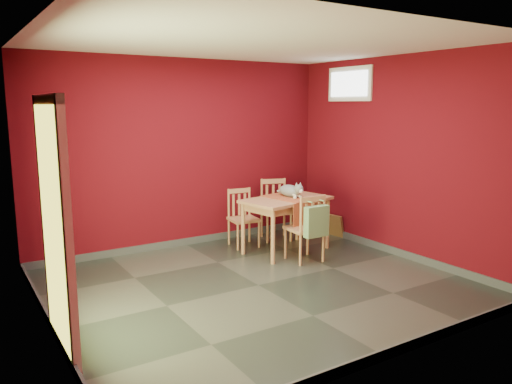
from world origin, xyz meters
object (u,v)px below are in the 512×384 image
chair_far_right (275,209)px  tote_bag (316,221)px  chair_far_left (243,217)px  picture_frame (334,225)px  dining_table (286,205)px  cat (290,188)px  chair_near (306,227)px

chair_far_right → tote_bag: chair_far_right is taller
chair_far_left → picture_frame: size_ratio=2.34×
chair_far_left → tote_bag: (0.32, -1.31, 0.16)m
chair_far_left → tote_bag: tote_bag is taller
dining_table → chair_far_left: size_ratio=1.59×
chair_far_right → tote_bag: bearing=-102.8°
dining_table → picture_frame: bearing=13.3°
chair_far_right → picture_frame: chair_far_right is taller
cat → picture_frame: cat is taller
chair_far_right → picture_frame: bearing=-23.7°
chair_near → cat: size_ratio=1.91×
tote_bag → cat: cat is taller
picture_frame → cat: bearing=-169.2°
chair_near → cat: (0.15, 0.58, 0.42)m
chair_near → chair_far_left: bearing=106.6°
tote_bag → picture_frame: (1.18, 1.00, -0.41)m
tote_bag → dining_table: bearing=85.8°
tote_bag → cat: 0.87m
chair_near → picture_frame: (1.17, 0.78, -0.29)m
chair_far_right → picture_frame: size_ratio=2.57×
tote_bag → chair_far_left: bearing=103.6°
chair_far_left → chair_near: bearing=-73.4°
dining_table → cat: 0.25m
dining_table → chair_far_right: (0.26, 0.64, -0.20)m
dining_table → chair_far_left: chair_far_left is taller
chair_far_right → tote_bag: size_ratio=1.97×
dining_table → picture_frame: (1.12, 0.26, -0.49)m
cat → picture_frame: (1.01, 0.19, -0.71)m
chair_far_right → chair_far_left: bearing=-173.9°
dining_table → chair_near: size_ratio=1.47×
tote_bag → cat: (0.16, 0.80, 0.30)m
chair_near → tote_bag: chair_near is taller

